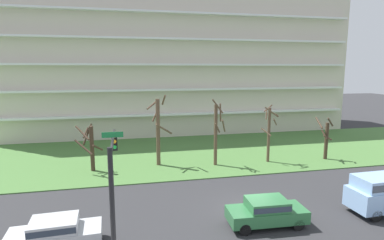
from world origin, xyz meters
TOP-DOWN VIEW (x-y plane):
  - ground at (0.00, 0.00)m, footprint 160.00×160.00m
  - grass_lawn_strip at (0.00, 14.00)m, footprint 80.00×16.00m
  - apartment_building at (0.00, 28.15)m, footprint 46.49×13.25m
  - tree_far_left at (-10.45, 9.90)m, footprint 2.31×2.19m
  - tree_left at (-4.59, 10.44)m, footprint 2.25×2.27m
  - tree_center at (0.53, 9.28)m, footprint 1.57×1.42m
  - tree_right at (5.62, 9.19)m, footprint 1.60×1.28m
  - tree_far_right at (11.43, 8.86)m, footprint 1.50×1.70m
  - sedan_silver_center_left at (-11.06, -2.00)m, footprint 4.49×2.02m
  - sedan_green_center_right at (0.12, -2.00)m, footprint 4.48×2.00m
  - traffic_signal_mast at (-8.05, -4.82)m, footprint 0.90×5.24m

SIDE VIEW (x-z plane):
  - ground at x=0.00m, z-range 0.00..0.00m
  - grass_lawn_strip at x=0.00m, z-range 0.00..0.08m
  - sedan_silver_center_left at x=-11.06m, z-range 0.09..1.66m
  - sedan_green_center_right at x=0.12m, z-range 0.09..1.66m
  - tree_far_right at x=11.43m, z-range 0.00..4.22m
  - tree_far_left at x=-10.45m, z-range 0.22..4.34m
  - tree_right at x=5.62m, z-range 0.26..5.74m
  - tree_center at x=0.53m, z-range 0.04..6.23m
  - tree_left at x=-4.59m, z-range 0.10..6.64m
  - traffic_signal_mast at x=-8.05m, z-range 1.14..7.29m
  - apartment_building at x=0.00m, z-range 0.00..18.59m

